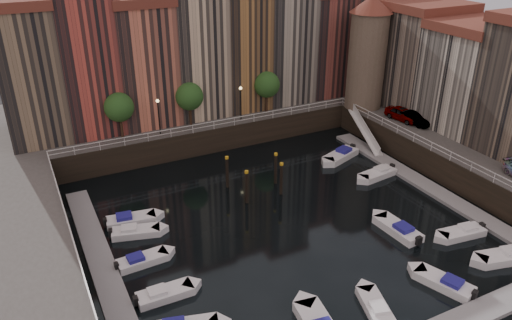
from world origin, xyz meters
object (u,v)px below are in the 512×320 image
corner_tower (367,51)px  boat_left_1 (164,294)px  car_b (414,119)px  car_a (402,115)px  gangway (365,130)px  boat_left_2 (141,260)px  mooring_pilings (258,177)px

corner_tower → boat_left_1: corner_tower is taller
corner_tower → car_b: (1.47, -7.80, -6.49)m
boat_left_1 → car_a: bearing=22.2°
boat_left_1 → gangway: bearing=27.5°
boat_left_1 → car_a: car_a is taller
boat_left_2 → car_b: bearing=8.8°
mooring_pilings → car_b: bearing=3.3°
gangway → car_b: bearing=-37.1°
mooring_pilings → car_a: bearing=7.7°
mooring_pilings → gangway: bearing=15.0°
boat_left_2 → car_b: (34.75, 7.47, 3.38)m
boat_left_1 → corner_tower: bearing=31.5°
gangway → corner_tower: bearing=57.2°
gangway → boat_left_2: (-30.39, -10.77, -1.59)m
boat_left_1 → boat_left_2: boat_left_1 is taller
gangway → car_b: car_b is taller
car_a → car_b: 1.64m
car_a → boat_left_2: bearing=-172.8°
mooring_pilings → boat_left_2: 15.03m
gangway → car_a: car_a is taller
boat_left_2 → mooring_pilings: bearing=21.4°
boat_left_1 → car_a: 36.86m
gangway → boat_left_1: gangway is taller
boat_left_2 → corner_tower: bearing=21.3°
boat_left_1 → boat_left_2: size_ratio=1.01×
boat_left_1 → boat_left_2: bearing=95.1°
gangway → car_a: bearing=-22.8°
boat_left_2 → car_b: size_ratio=1.00×
gangway → mooring_pilings: (-16.79, -4.51, -0.27)m
boat_left_1 → car_b: 36.59m
corner_tower → gangway: corner_tower is taller
mooring_pilings → boat_left_2: mooring_pilings is taller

